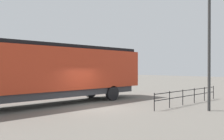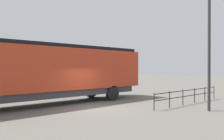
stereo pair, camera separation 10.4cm
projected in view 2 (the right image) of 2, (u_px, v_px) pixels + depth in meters
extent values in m
plane|color=#666059|center=(97.00, 108.00, 14.72)|extent=(120.00, 120.00, 0.00)
cube|color=red|center=(43.00, 69.00, 15.58)|extent=(2.88, 15.54, 2.75)
cube|color=black|center=(116.00, 74.00, 20.14)|extent=(2.77, 2.28, 1.93)
cube|color=black|center=(43.00, 46.00, 15.57)|extent=(2.60, 14.92, 0.24)
cube|color=#38383D|center=(43.00, 94.00, 15.60)|extent=(2.60, 14.30, 0.45)
cylinder|color=black|center=(91.00, 91.00, 19.95)|extent=(0.30, 1.10, 1.10)
cylinder|color=black|center=(112.00, 93.00, 18.07)|extent=(0.30, 1.10, 1.10)
cylinder|color=#2D2D2D|center=(209.00, 53.00, 13.58)|extent=(0.16, 0.16, 6.55)
cube|color=black|center=(189.00, 90.00, 16.22)|extent=(0.04, 7.77, 0.04)
cube|color=black|center=(189.00, 96.00, 16.23)|extent=(0.04, 7.77, 0.04)
cylinder|color=black|center=(154.00, 102.00, 13.56)|extent=(0.05, 0.05, 1.03)
cylinder|color=black|center=(170.00, 100.00, 14.63)|extent=(0.05, 0.05, 1.03)
cylinder|color=black|center=(183.00, 97.00, 15.69)|extent=(0.05, 0.05, 1.03)
cylinder|color=black|center=(195.00, 96.00, 16.76)|extent=(0.05, 0.05, 1.03)
cylinder|color=black|center=(205.00, 94.00, 17.83)|extent=(0.05, 0.05, 1.03)
cylinder|color=black|center=(214.00, 93.00, 18.89)|extent=(0.05, 0.05, 1.03)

